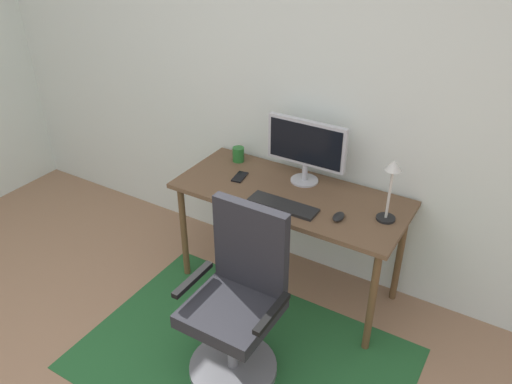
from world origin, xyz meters
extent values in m
cube|color=silver|center=(0.00, 2.20, 1.30)|extent=(6.00, 0.10, 2.60)
cube|color=#22582A|center=(0.31, 1.10, 0.00)|extent=(1.87, 1.28, 0.01)
cube|color=brown|center=(0.22, 1.81, 0.74)|extent=(1.47, 0.63, 0.03)
cylinder|color=brown|center=(-0.46, 1.56, 0.36)|extent=(0.04, 0.04, 0.72)
cylinder|color=brown|center=(0.89, 1.56, 0.36)|extent=(0.04, 0.04, 0.72)
cylinder|color=brown|center=(-0.46, 2.07, 0.36)|extent=(0.04, 0.04, 0.72)
cylinder|color=brown|center=(0.89, 2.07, 0.36)|extent=(0.04, 0.04, 0.72)
cylinder|color=#B2B2B7|center=(0.23, 1.99, 0.76)|extent=(0.18, 0.18, 0.01)
cylinder|color=#B2B2B7|center=(0.23, 1.99, 0.82)|extent=(0.04, 0.04, 0.11)
cube|color=#B7B7BC|center=(0.23, 1.99, 1.03)|extent=(0.53, 0.04, 0.30)
cube|color=black|center=(0.23, 1.97, 1.03)|extent=(0.49, 0.00, 0.26)
cube|color=black|center=(0.25, 1.65, 0.76)|extent=(0.43, 0.13, 0.02)
ellipsoid|color=black|center=(0.59, 1.69, 0.77)|extent=(0.06, 0.10, 0.03)
cylinder|color=#226527|center=(-0.30, 2.01, 0.80)|extent=(0.08, 0.08, 0.10)
cube|color=black|center=(-0.16, 1.81, 0.76)|extent=(0.09, 0.15, 0.01)
cylinder|color=black|center=(0.83, 1.83, 0.76)|extent=(0.11, 0.11, 0.01)
cylinder|color=beige|center=(0.83, 1.83, 0.92)|extent=(0.02, 0.02, 0.31)
cone|color=beige|center=(0.83, 1.83, 1.10)|extent=(0.10, 0.10, 0.06)
cylinder|color=slate|center=(0.31, 1.00, 0.03)|extent=(0.50, 0.50, 0.05)
cylinder|color=slate|center=(0.31, 1.00, 0.24)|extent=(0.06, 0.06, 0.37)
cube|color=#232328|center=(0.31, 1.00, 0.46)|extent=(0.46, 0.46, 0.08)
cube|color=#232328|center=(0.31, 1.19, 0.76)|extent=(0.43, 0.06, 0.52)
cube|color=black|center=(0.06, 1.00, 0.57)|extent=(0.04, 0.32, 0.03)
cube|color=black|center=(0.55, 1.00, 0.57)|extent=(0.04, 0.32, 0.03)
camera|label=1|loc=(1.45, -0.66, 2.39)|focal=35.91mm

